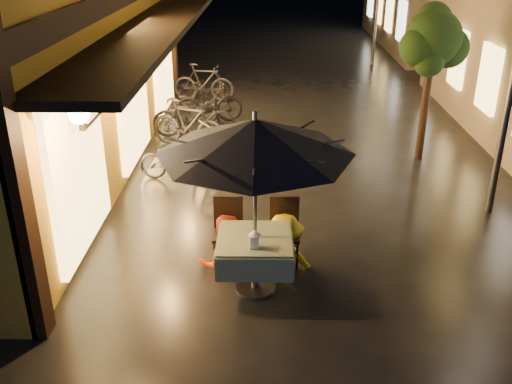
{
  "coord_description": "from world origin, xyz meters",
  "views": [
    {
      "loc": [
        -0.83,
        -6.83,
        4.37
      ],
      "look_at": [
        -0.96,
        0.21,
        1.15
      ],
      "focal_mm": 40.0,
      "sensor_mm": 36.0,
      "label": 1
    }
  ],
  "objects_px": {
    "cafe_table": "(255,250)",
    "person_yellow": "(285,217)",
    "patio_umbrella": "(255,137)",
    "bicycle_0": "(179,160)",
    "person_orange": "(223,217)",
    "table_lantern": "(255,238)"
  },
  "relations": [
    {
      "from": "cafe_table",
      "to": "person_yellow",
      "type": "bearing_deg",
      "value": 56.35
    },
    {
      "from": "patio_umbrella",
      "to": "person_yellow",
      "type": "height_order",
      "value": "patio_umbrella"
    },
    {
      "from": "patio_umbrella",
      "to": "table_lantern",
      "type": "distance_m",
      "value": 1.26
    },
    {
      "from": "patio_umbrella",
      "to": "person_yellow",
      "type": "relative_size",
      "value": 1.6
    },
    {
      "from": "patio_umbrella",
      "to": "bicycle_0",
      "type": "bearing_deg",
      "value": 112.83
    },
    {
      "from": "patio_umbrella",
      "to": "cafe_table",
      "type": "bearing_deg",
      "value": -170.54
    },
    {
      "from": "table_lantern",
      "to": "bicycle_0",
      "type": "bearing_deg",
      "value": 111.46
    },
    {
      "from": "table_lantern",
      "to": "person_yellow",
      "type": "xyz_separation_m",
      "value": [
        0.4,
        0.85,
        -0.15
      ]
    },
    {
      "from": "patio_umbrella",
      "to": "table_lantern",
      "type": "xyz_separation_m",
      "value": [
        -0.0,
        -0.26,
        -1.23
      ]
    },
    {
      "from": "table_lantern",
      "to": "person_orange",
      "type": "height_order",
      "value": "person_orange"
    },
    {
      "from": "table_lantern",
      "to": "person_yellow",
      "type": "distance_m",
      "value": 0.95
    },
    {
      "from": "person_yellow",
      "to": "bicycle_0",
      "type": "distance_m",
      "value": 3.63
    },
    {
      "from": "person_yellow",
      "to": "table_lantern",
      "type": "bearing_deg",
      "value": 65.02
    },
    {
      "from": "person_orange",
      "to": "patio_umbrella",
      "type": "bearing_deg",
      "value": 120.21
    },
    {
      "from": "cafe_table",
      "to": "table_lantern",
      "type": "relative_size",
      "value": 3.96
    },
    {
      "from": "cafe_table",
      "to": "person_orange",
      "type": "xyz_separation_m",
      "value": [
        -0.45,
        0.57,
        0.19
      ]
    },
    {
      "from": "person_orange",
      "to": "bicycle_0",
      "type": "xyz_separation_m",
      "value": [
        -1.08,
        3.07,
        -0.37
      ]
    },
    {
      "from": "cafe_table",
      "to": "bicycle_0",
      "type": "xyz_separation_m",
      "value": [
        -1.53,
        3.64,
        -0.18
      ]
    },
    {
      "from": "patio_umbrella",
      "to": "bicycle_0",
      "type": "height_order",
      "value": "patio_umbrella"
    },
    {
      "from": "cafe_table",
      "to": "person_orange",
      "type": "bearing_deg",
      "value": 128.17
    },
    {
      "from": "cafe_table",
      "to": "patio_umbrella",
      "type": "bearing_deg",
      "value": 9.46
    },
    {
      "from": "table_lantern",
      "to": "cafe_table",
      "type": "bearing_deg",
      "value": 90.0
    }
  ]
}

